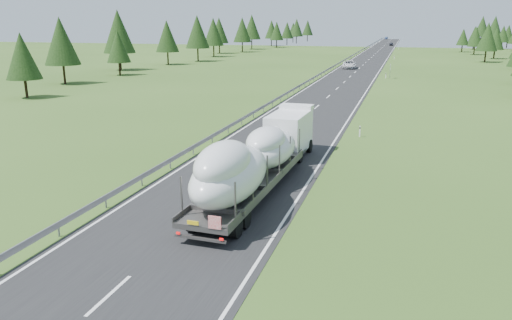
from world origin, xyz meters
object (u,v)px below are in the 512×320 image
(boat_truck, at_px, (258,155))
(distant_car_blue, at_px, (386,38))
(distant_car_dark, at_px, (391,44))
(highway_sign, at_px, (390,68))
(distant_van, at_px, (349,64))

(boat_truck, distance_m, distant_car_blue, 283.64)
(boat_truck, relative_size, distant_car_dark, 5.02)
(highway_sign, xyz_separation_m, boat_truck, (-5.27, -66.76, 0.46))
(boat_truck, bearing_deg, distant_car_dark, 89.75)
(distant_car_dark, distance_m, distant_car_blue, 83.91)
(distant_van, xyz_separation_m, distant_car_blue, (-0.84, 198.66, -0.17))
(boat_truck, distance_m, distant_van, 85.04)
(distant_car_blue, bearing_deg, distant_van, -86.05)
(boat_truck, height_order, distant_van, boat_truck)
(distant_van, xyz_separation_m, distant_car_dark, (4.95, 114.95, -0.19))
(distant_car_blue, bearing_deg, distant_car_dark, -82.34)
(boat_truck, bearing_deg, highway_sign, 85.49)
(highway_sign, distance_m, distant_car_blue, 217.07)
(distant_van, bearing_deg, highway_sign, -67.87)
(highway_sign, xyz_separation_m, distant_van, (-9.35, 18.17, -0.94))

